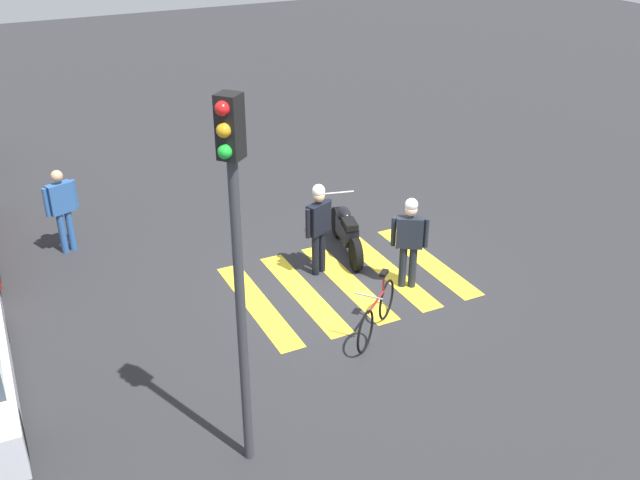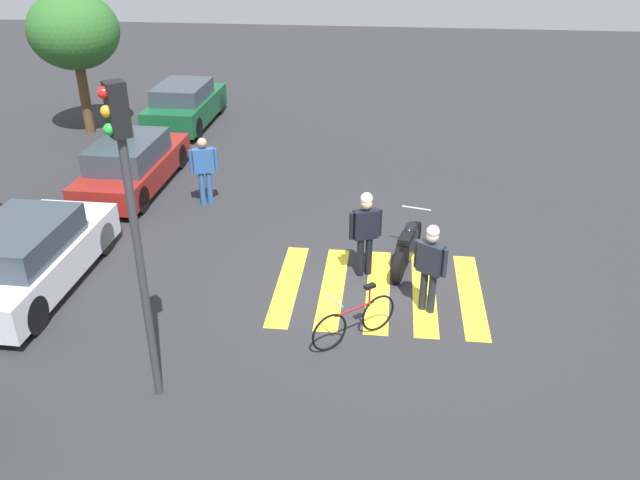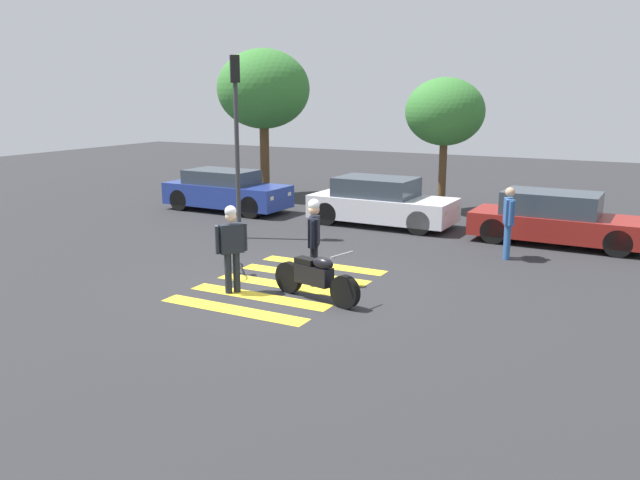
# 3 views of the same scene
# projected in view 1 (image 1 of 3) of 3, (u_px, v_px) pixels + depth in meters

# --- Properties ---
(ground_plane) EXTENTS (60.00, 60.00, 0.00)m
(ground_plane) POSITION_uv_depth(u_px,v_px,m) (347.00, 282.00, 13.61)
(ground_plane) COLOR #2B2B2D
(police_motorcycle) EXTENTS (2.07, 0.78, 1.03)m
(police_motorcycle) POSITION_uv_depth(u_px,v_px,m) (346.00, 231.00, 14.47)
(police_motorcycle) COLOR black
(police_motorcycle) RESTS_ON ground_plane
(leaning_bicycle) EXTENTS (1.16, 1.37, 1.01)m
(leaning_bicycle) POSITION_uv_depth(u_px,v_px,m) (376.00, 313.00, 11.94)
(leaning_bicycle) COLOR black
(leaning_bicycle) RESTS_ON ground_plane
(officer_on_foot) EXTENTS (0.37, 0.64, 1.82)m
(officer_on_foot) POSITION_uv_depth(u_px,v_px,m) (319.00, 222.00, 13.45)
(officer_on_foot) COLOR black
(officer_on_foot) RESTS_ON ground_plane
(officer_by_motorcycle) EXTENTS (0.43, 0.58, 1.77)m
(officer_by_motorcycle) POSITION_uv_depth(u_px,v_px,m) (410.00, 237.00, 13.01)
(officer_by_motorcycle) COLOR #1E232D
(officer_by_motorcycle) RESTS_ON ground_plane
(pedestrian_bystander) EXTENTS (0.36, 0.66, 1.74)m
(pedestrian_bystander) POSITION_uv_depth(u_px,v_px,m) (62.00, 205.00, 14.26)
(pedestrian_bystander) COLOR #2D5999
(pedestrian_bystander) RESTS_ON ground_plane
(crosswalk_stripes) EXTENTS (3.07, 4.05, 0.01)m
(crosswalk_stripes) POSITION_uv_depth(u_px,v_px,m) (347.00, 282.00, 13.60)
(crosswalk_stripes) COLOR yellow
(crosswalk_stripes) RESTS_ON ground_plane
(traffic_light_pole) EXTENTS (0.34, 0.35, 4.88)m
(traffic_light_pole) POSITION_uv_depth(u_px,v_px,m) (236.00, 239.00, 8.09)
(traffic_light_pole) COLOR #38383D
(traffic_light_pole) RESTS_ON ground_plane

